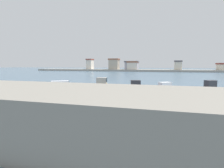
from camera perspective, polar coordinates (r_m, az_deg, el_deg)
name	(u,v)px	position (r m, az deg, el deg)	size (l,w,h in m)	color
ground_plane	(69,106)	(17.07, -13.43, -6.68)	(400.00, 400.00, 0.00)	#476075
seawall_embankment	(10,109)	(11.73, -29.62, -6.86)	(87.92, 6.13, 2.52)	gray
moored_boat_0	(25,87)	(28.36, -25.75, -0.85)	(5.25, 2.51, 1.21)	#3856A8
moored_boat_1	(60,88)	(25.57, -16.24, -1.29)	(5.41, 4.50, 1.55)	#C63833
moored_boat_2	(103,86)	(26.66, -2.98, -0.51)	(3.76, 1.47, 1.85)	yellow
moored_boat_3	(132,89)	(24.10, 6.34, -1.58)	(4.54, 2.75, 1.70)	#C63833
moored_boat_4	(165,90)	(23.28, 16.46, -1.82)	(3.48, 3.06, 1.59)	white
moored_boat_5	(211,90)	(25.11, 28.71, -1.62)	(3.81, 2.74, 1.85)	#C63833
mooring_buoy_0	(127,102)	(17.55, 4.84, -5.59)	(0.35, 0.35, 0.35)	orange
mooring_buoy_1	(75,96)	(20.97, -11.69, -3.78)	(0.35, 0.35, 0.35)	orange
mooring_buoy_2	(219,90)	(29.15, 30.81, -1.73)	(0.38, 0.38, 0.38)	yellow
mooring_buoy_3	(46,100)	(19.73, -20.17, -4.74)	(0.29, 0.29, 0.29)	white
distant_shoreline	(151,68)	(102.52, 12.20, 4.93)	(137.20, 11.27, 8.08)	gray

